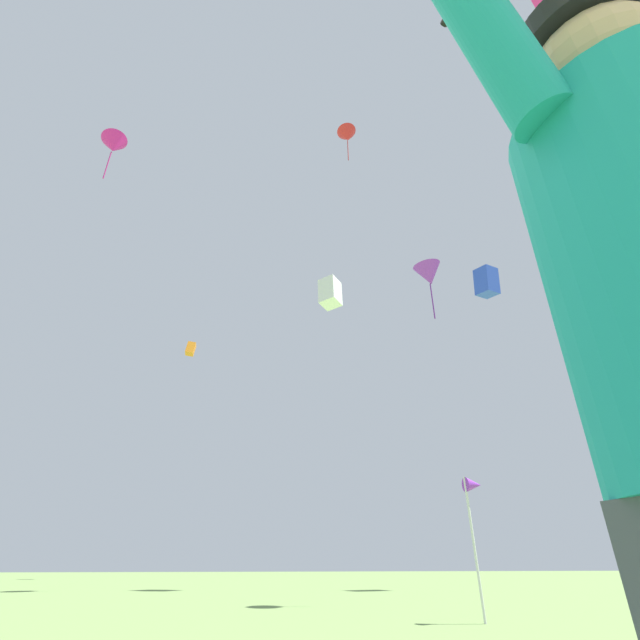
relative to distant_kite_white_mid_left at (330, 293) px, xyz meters
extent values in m
sphere|color=tan|center=(-3.20, -16.80, -10.21)|extent=(0.23, 0.23, 0.23)
cylinder|color=black|center=(-3.20, -16.80, -10.12)|extent=(0.28, 0.28, 0.05)
cube|color=white|center=(0.00, 0.00, 0.00)|extent=(1.15, 1.27, 1.41)
cube|color=blue|center=(7.10, -1.43, 0.55)|extent=(1.02, 1.19, 1.41)
cone|color=red|center=(0.95, -0.64, 9.97)|extent=(1.34, 1.36, 1.02)
cylinder|color=maroon|center=(0.95, -0.64, 8.81)|extent=(0.05, 0.05, 1.51)
cone|color=#DB2393|center=(-8.75, -5.17, 1.83)|extent=(1.13, 1.11, 0.86)
cylinder|color=#991867|center=(-8.75, -5.17, 0.88)|extent=(0.04, 0.04, 1.24)
cube|color=orange|center=(-7.41, 14.15, 2.94)|extent=(0.67, 0.72, 1.05)
cone|color=purple|center=(1.45, -6.96, -3.46)|extent=(1.23, 1.19, 0.81)
cylinder|color=#602387|center=(1.45, -6.96, -4.35)|extent=(0.04, 0.04, 1.16)
cylinder|color=silver|center=(0.05, -9.96, -10.69)|extent=(0.04, 0.04, 2.03)
cone|color=purple|center=(0.19, -9.96, -9.79)|extent=(0.28, 0.24, 0.24)
camera|label=1|loc=(-3.77, -17.19, -10.95)|focal=25.38mm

